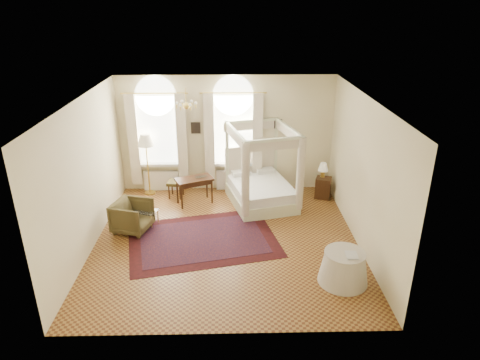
{
  "coord_description": "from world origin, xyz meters",
  "views": [
    {
      "loc": [
        0.12,
        -8.59,
        5.17
      ],
      "look_at": [
        0.33,
        0.4,
        1.35
      ],
      "focal_mm": 32.0,
      "sensor_mm": 36.0,
      "label": 1
    }
  ],
  "objects_px": {
    "armchair": "(132,216)",
    "coffee_table": "(146,212)",
    "canopy_bed": "(261,187)",
    "writing_desk": "(194,182)",
    "nightstand": "(323,188)",
    "floor_lamp": "(146,143)",
    "side_table": "(344,267)",
    "stool": "(176,184)"
  },
  "relations": [
    {
      "from": "side_table",
      "to": "nightstand",
      "type": "bearing_deg",
      "value": 84.27
    },
    {
      "from": "armchair",
      "to": "side_table",
      "type": "distance_m",
      "value": 5.03
    },
    {
      "from": "canopy_bed",
      "to": "coffee_table",
      "type": "distance_m",
      "value": 3.13
    },
    {
      "from": "writing_desk",
      "to": "floor_lamp",
      "type": "height_order",
      "value": "floor_lamp"
    },
    {
      "from": "writing_desk",
      "to": "coffee_table",
      "type": "height_order",
      "value": "writing_desk"
    },
    {
      "from": "coffee_table",
      "to": "side_table",
      "type": "distance_m",
      "value": 4.94
    },
    {
      "from": "armchair",
      "to": "side_table",
      "type": "bearing_deg",
      "value": -98.72
    },
    {
      "from": "nightstand",
      "to": "floor_lamp",
      "type": "bearing_deg",
      "value": 175.46
    },
    {
      "from": "canopy_bed",
      "to": "coffee_table",
      "type": "relative_size",
      "value": 3.55
    },
    {
      "from": "nightstand",
      "to": "stool",
      "type": "height_order",
      "value": "nightstand"
    },
    {
      "from": "coffee_table",
      "to": "side_table",
      "type": "relative_size",
      "value": 0.66
    },
    {
      "from": "stool",
      "to": "armchair",
      "type": "xyz_separation_m",
      "value": [
        -0.82,
        -1.87,
        -0.02
      ]
    },
    {
      "from": "stool",
      "to": "floor_lamp",
      "type": "xyz_separation_m",
      "value": [
        -0.79,
        0.27,
        1.11
      ]
    },
    {
      "from": "writing_desk",
      "to": "coffee_table",
      "type": "xyz_separation_m",
      "value": [
        -1.11,
        -1.16,
        -0.29
      ]
    },
    {
      "from": "canopy_bed",
      "to": "floor_lamp",
      "type": "bearing_deg",
      "value": 166.9
    },
    {
      "from": "stool",
      "to": "canopy_bed",
      "type": "bearing_deg",
      "value": -11.15
    },
    {
      "from": "writing_desk",
      "to": "coffee_table",
      "type": "bearing_deg",
      "value": -133.9
    },
    {
      "from": "armchair",
      "to": "coffee_table",
      "type": "bearing_deg",
      "value": -23.67
    },
    {
      "from": "armchair",
      "to": "coffee_table",
      "type": "relative_size",
      "value": 1.3
    },
    {
      "from": "armchair",
      "to": "floor_lamp",
      "type": "distance_m",
      "value": 2.42
    },
    {
      "from": "floor_lamp",
      "to": "side_table",
      "type": "height_order",
      "value": "floor_lamp"
    },
    {
      "from": "coffee_table",
      "to": "floor_lamp",
      "type": "distance_m",
      "value": 2.19
    },
    {
      "from": "coffee_table",
      "to": "floor_lamp",
      "type": "bearing_deg",
      "value": 97.18
    },
    {
      "from": "canopy_bed",
      "to": "writing_desk",
      "type": "distance_m",
      "value": 1.82
    },
    {
      "from": "canopy_bed",
      "to": "stool",
      "type": "distance_m",
      "value": 2.42
    },
    {
      "from": "stool",
      "to": "coffee_table",
      "type": "xyz_separation_m",
      "value": [
        -0.56,
        -1.56,
        -0.07
      ]
    },
    {
      "from": "writing_desk",
      "to": "coffee_table",
      "type": "distance_m",
      "value": 1.63
    },
    {
      "from": "nightstand",
      "to": "canopy_bed",
      "type": "bearing_deg",
      "value": -168.93
    },
    {
      "from": "armchair",
      "to": "nightstand",
      "type": "bearing_deg",
      "value": -54.06
    },
    {
      "from": "stool",
      "to": "coffee_table",
      "type": "relative_size",
      "value": 0.75
    },
    {
      "from": "canopy_bed",
      "to": "coffee_table",
      "type": "xyz_separation_m",
      "value": [
        -2.92,
        -1.09,
        -0.15
      ]
    },
    {
      "from": "stool",
      "to": "floor_lamp",
      "type": "relative_size",
      "value": 0.27
    },
    {
      "from": "nightstand",
      "to": "coffee_table",
      "type": "distance_m",
      "value": 4.9
    },
    {
      "from": "nightstand",
      "to": "coffee_table",
      "type": "height_order",
      "value": "nightstand"
    },
    {
      "from": "floor_lamp",
      "to": "canopy_bed",
      "type": "bearing_deg",
      "value": -13.1
    },
    {
      "from": "floor_lamp",
      "to": "side_table",
      "type": "bearing_deg",
      "value": -43.43
    },
    {
      "from": "armchair",
      "to": "coffee_table",
      "type": "distance_m",
      "value": 0.41
    },
    {
      "from": "writing_desk",
      "to": "armchair",
      "type": "bearing_deg",
      "value": -133.13
    },
    {
      "from": "nightstand",
      "to": "floor_lamp",
      "type": "xyz_separation_m",
      "value": [
        -4.91,
        0.39,
        1.22
      ]
    },
    {
      "from": "writing_desk",
      "to": "stool",
      "type": "distance_m",
      "value": 0.72
    },
    {
      "from": "nightstand",
      "to": "writing_desk",
      "type": "distance_m",
      "value": 3.6
    },
    {
      "from": "nightstand",
      "to": "stool",
      "type": "distance_m",
      "value": 4.13
    }
  ]
}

